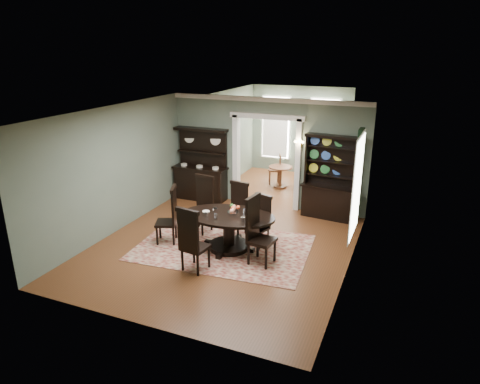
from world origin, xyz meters
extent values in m
cube|color=brown|center=(0.00, 0.00, -0.01)|extent=(5.50, 6.00, 0.01)
cube|color=silver|center=(0.00, 0.00, 3.00)|extent=(5.50, 6.00, 0.01)
cube|color=slate|center=(-2.75, 0.00, 1.50)|extent=(0.01, 6.00, 3.00)
cube|color=slate|center=(2.75, 0.00, 1.50)|extent=(0.01, 6.00, 3.00)
cube|color=slate|center=(0.00, -3.00, 1.50)|extent=(5.50, 0.01, 3.00)
cube|color=slate|center=(-1.83, 3.00, 1.50)|extent=(1.85, 0.01, 3.00)
cube|color=slate|center=(1.83, 3.00, 1.50)|extent=(1.85, 0.01, 3.00)
cube|color=slate|center=(0.00, 3.00, 2.75)|extent=(1.80, 0.01, 0.50)
cube|color=silver|center=(0.00, 2.95, 2.94)|extent=(5.50, 0.10, 0.12)
cube|color=brown|center=(0.00, 4.75, -0.01)|extent=(3.50, 3.50, 0.01)
cube|color=silver|center=(0.00, 4.75, 3.00)|extent=(3.50, 3.50, 0.01)
cube|color=slate|center=(-1.75, 4.75, 1.50)|extent=(0.01, 3.50, 3.00)
cube|color=slate|center=(1.75, 4.75, 1.50)|extent=(0.01, 3.50, 3.00)
cube|color=slate|center=(0.00, 6.50, 1.50)|extent=(3.50, 0.01, 3.00)
cube|color=silver|center=(-0.85, 6.45, 1.55)|extent=(1.05, 0.06, 2.20)
cube|color=silver|center=(0.85, 6.45, 1.55)|extent=(1.05, 0.06, 2.20)
cube|color=silver|center=(-0.90, 3.00, 1.25)|extent=(0.14, 0.25, 2.50)
cube|color=silver|center=(0.90, 3.00, 1.25)|extent=(0.14, 0.25, 2.50)
cube|color=silver|center=(0.00, 3.00, 2.50)|extent=(2.08, 0.25, 0.14)
cube|color=white|center=(2.74, 0.60, 1.60)|extent=(0.02, 1.10, 2.00)
cube|color=silver|center=(2.73, 0.60, 1.60)|extent=(0.01, 1.22, 2.12)
cube|color=black|center=(2.65, 1.28, 1.60)|extent=(0.10, 0.35, 2.10)
cube|color=gold|center=(0.95, 2.92, 1.85)|extent=(0.08, 0.05, 0.18)
sphere|color=#FFD88C|center=(0.85, 2.77, 1.93)|extent=(0.07, 0.07, 0.07)
sphere|color=#FFD88C|center=(1.05, 2.77, 1.93)|extent=(0.07, 0.07, 0.07)
cube|color=maroon|center=(0.03, 0.03, 0.01)|extent=(3.93, 2.79, 0.01)
ellipsoid|color=black|center=(0.17, 0.05, 0.78)|extent=(2.16, 1.49, 0.05)
cylinder|color=black|center=(0.17, 0.05, 0.74)|extent=(2.07, 2.07, 0.03)
cylinder|color=black|center=(0.17, 0.05, 0.41)|extent=(0.26, 0.26, 0.71)
cylinder|color=black|center=(0.17, 0.05, 0.05)|extent=(0.90, 0.90, 0.11)
cylinder|color=silver|center=(0.22, 0.15, 0.83)|extent=(0.25, 0.25, 0.05)
cube|color=black|center=(-0.85, 0.64, 0.49)|extent=(0.55, 0.53, 0.06)
cube|color=black|center=(-0.82, 0.85, 0.91)|extent=(0.49, 0.12, 0.82)
cube|color=black|center=(-0.82, 0.85, 1.33)|extent=(0.53, 0.15, 0.08)
cylinder|color=black|center=(-1.06, 0.48, 0.24)|extent=(0.05, 0.05, 0.49)
cylinder|color=black|center=(-0.69, 0.42, 0.24)|extent=(0.05, 0.05, 0.49)
cylinder|color=black|center=(-1.01, 0.85, 0.24)|extent=(0.05, 0.05, 0.49)
cylinder|color=black|center=(-0.63, 0.80, 0.24)|extent=(0.05, 0.05, 0.49)
cube|color=black|center=(0.01, 0.78, 0.45)|extent=(0.50, 0.49, 0.06)
cube|color=black|center=(0.03, 0.97, 0.84)|extent=(0.45, 0.11, 0.76)
cube|color=black|center=(0.03, 0.97, 1.23)|extent=(0.49, 0.13, 0.08)
cylinder|color=black|center=(-0.19, 0.63, 0.22)|extent=(0.05, 0.05, 0.45)
cylinder|color=black|center=(0.16, 0.58, 0.22)|extent=(0.05, 0.05, 0.45)
cylinder|color=black|center=(-0.14, 0.98, 0.22)|extent=(0.05, 0.05, 0.45)
cylinder|color=black|center=(0.21, 0.93, 0.22)|extent=(0.05, 0.05, 0.45)
cube|color=black|center=(0.70, 0.44, 0.41)|extent=(0.52, 0.51, 0.05)
cube|color=black|center=(0.76, 0.61, 0.77)|extent=(0.41, 0.17, 0.70)
cube|color=black|center=(0.76, 0.61, 1.13)|extent=(0.45, 0.20, 0.07)
cylinder|color=black|center=(0.50, 0.34, 0.21)|extent=(0.05, 0.05, 0.41)
cylinder|color=black|center=(0.81, 0.24, 0.21)|extent=(0.05, 0.05, 0.41)
cylinder|color=black|center=(0.60, 0.64, 0.21)|extent=(0.05, 0.05, 0.41)
cylinder|color=black|center=(0.91, 0.54, 0.21)|extent=(0.05, 0.05, 0.41)
cube|color=black|center=(-1.29, -0.19, 0.47)|extent=(0.59, 0.61, 0.06)
cube|color=black|center=(-1.10, -0.11, 0.88)|extent=(0.23, 0.45, 0.80)
cube|color=black|center=(-1.10, -0.11, 1.29)|extent=(0.26, 0.50, 0.08)
cylinder|color=black|center=(-1.53, -0.09, 0.24)|extent=(0.05, 0.05, 0.47)
cylinder|color=black|center=(-1.39, -0.43, 0.24)|extent=(0.05, 0.05, 0.47)
cylinder|color=black|center=(-1.19, 0.05, 0.24)|extent=(0.05, 0.05, 0.47)
cylinder|color=black|center=(-1.05, -0.29, 0.24)|extent=(0.05, 0.05, 0.47)
cube|color=black|center=(1.06, -0.32, 0.51)|extent=(0.55, 0.57, 0.07)
cube|color=black|center=(0.84, -0.29, 0.95)|extent=(0.12, 0.51, 0.86)
cube|color=black|center=(0.84, -0.29, 1.40)|extent=(0.15, 0.56, 0.09)
cylinder|color=black|center=(1.23, -0.54, 0.26)|extent=(0.06, 0.06, 0.51)
cylinder|color=black|center=(1.29, -0.14, 0.26)|extent=(0.06, 0.06, 0.51)
cylinder|color=black|center=(0.84, -0.49, 0.26)|extent=(0.06, 0.06, 0.51)
cylinder|color=black|center=(0.89, -0.09, 0.26)|extent=(0.06, 0.06, 0.51)
cube|color=black|center=(-0.07, -1.06, 0.48)|extent=(0.55, 0.53, 0.06)
cube|color=black|center=(-0.11, -1.26, 0.91)|extent=(0.49, 0.13, 0.82)
cube|color=black|center=(-0.11, -1.26, 1.33)|extent=(0.53, 0.15, 0.08)
cylinder|color=black|center=(0.14, -0.90, 0.24)|extent=(0.05, 0.05, 0.48)
cylinder|color=black|center=(-0.23, -0.84, 0.24)|extent=(0.05, 0.05, 0.48)
cylinder|color=black|center=(0.08, -1.27, 0.24)|extent=(0.05, 0.05, 0.48)
cylinder|color=black|center=(-0.29, -1.22, 0.24)|extent=(0.05, 0.05, 0.48)
cube|color=black|center=(-1.91, 2.72, 0.46)|extent=(1.49, 0.53, 0.93)
cube|color=black|center=(-1.91, 2.72, 0.95)|extent=(1.58, 0.58, 0.05)
cube|color=black|center=(-1.91, 2.93, 1.50)|extent=(1.48, 0.10, 1.09)
cube|color=black|center=(-1.91, 2.83, 1.39)|extent=(1.44, 0.28, 0.04)
cube|color=black|center=(-1.91, 2.81, 2.04)|extent=(1.58, 0.35, 0.07)
cube|color=black|center=(1.80, 2.72, 0.42)|extent=(1.33, 0.59, 0.83)
cube|color=black|center=(1.80, 2.72, 0.84)|extent=(1.43, 0.64, 0.04)
cube|color=black|center=(1.80, 2.91, 1.48)|extent=(1.29, 0.18, 1.26)
cube|color=black|center=(1.17, 2.82, 1.48)|extent=(0.07, 0.24, 1.29)
cube|color=black|center=(2.43, 2.82, 1.48)|extent=(0.07, 0.24, 1.29)
cube|color=black|center=(1.80, 2.80, 2.13)|extent=(1.41, 0.43, 0.07)
cube|color=black|center=(1.80, 2.82, 1.11)|extent=(1.31, 0.36, 0.03)
cube|color=black|center=(1.80, 2.82, 1.48)|extent=(1.31, 0.36, 0.03)
cube|color=black|center=(1.80, 2.82, 1.85)|extent=(1.31, 0.36, 0.03)
cylinder|color=#522B17|center=(-0.08, 4.62, 0.67)|extent=(0.74, 0.74, 0.04)
cylinder|color=#522B17|center=(-0.08, 4.62, 0.34)|extent=(0.09, 0.09, 0.65)
cylinder|color=#522B17|center=(-0.08, 4.62, 0.03)|extent=(0.41, 0.41, 0.06)
cylinder|color=#522B17|center=(-0.39, 4.94, 0.46)|extent=(0.41, 0.41, 0.04)
cube|color=#522B17|center=(-0.23, 5.01, 0.71)|extent=(0.17, 0.35, 0.51)
cylinder|color=#522B17|center=(-0.58, 5.01, 0.23)|extent=(0.04, 0.04, 0.46)
cylinder|color=#522B17|center=(-0.47, 4.75, 0.23)|extent=(0.04, 0.04, 0.46)
cylinder|color=#522B17|center=(-0.32, 5.12, 0.23)|extent=(0.04, 0.04, 0.46)
cylinder|color=#522B17|center=(-0.21, 4.86, 0.23)|extent=(0.04, 0.04, 0.46)
cylinder|color=#522B17|center=(0.64, 4.67, 0.45)|extent=(0.40, 0.40, 0.04)
cube|color=#522B17|center=(0.46, 4.66, 0.71)|extent=(0.04, 0.36, 0.50)
cylinder|color=#522B17|center=(0.78, 4.53, 0.23)|extent=(0.04, 0.04, 0.45)
cylinder|color=#522B17|center=(0.78, 4.81, 0.23)|extent=(0.04, 0.04, 0.45)
cylinder|color=#522B17|center=(0.50, 4.52, 0.23)|extent=(0.04, 0.04, 0.45)
cylinder|color=#522B17|center=(0.49, 4.80, 0.23)|extent=(0.04, 0.04, 0.45)
camera|label=1|loc=(3.67, -7.80, 4.28)|focal=32.00mm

